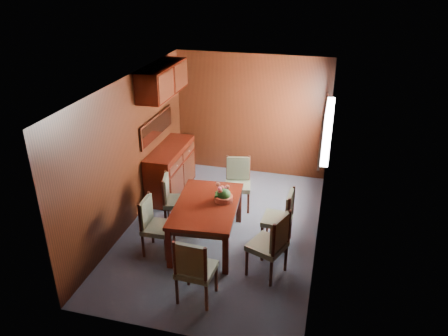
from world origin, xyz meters
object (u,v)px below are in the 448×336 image
(flower_centerpiece, at_px, (224,192))
(sideboard, at_px, (171,170))
(chair_left_near, at_px, (153,222))
(chair_head, at_px, (194,268))
(dining_table, at_px, (207,209))
(chair_right_near, at_px, (272,242))

(flower_centerpiece, bearing_deg, sideboard, 137.00)
(chair_left_near, relative_size, chair_head, 0.93)
(dining_table, relative_size, chair_left_near, 1.73)
(chair_right_near, relative_size, flower_centerpiece, 3.35)
(chair_right_near, xyz_separation_m, flower_centerpiece, (-0.85, 0.67, 0.28))
(dining_table, height_order, flower_centerpiece, flower_centerpiece)
(dining_table, relative_size, chair_head, 1.62)
(chair_left_near, xyz_separation_m, chair_right_near, (1.77, -0.12, 0.05))
(dining_table, xyz_separation_m, chair_left_near, (-0.70, -0.40, -0.10))
(sideboard, distance_m, chair_left_near, 1.85)
(chair_left_near, distance_m, chair_head, 1.26)
(chair_head, distance_m, flower_centerpiece, 1.46)
(dining_table, bearing_deg, chair_head, -85.41)
(dining_table, bearing_deg, chair_right_near, -30.86)
(chair_head, bearing_deg, chair_right_near, 44.68)
(dining_table, xyz_separation_m, flower_centerpiece, (0.22, 0.15, 0.24))
(dining_table, relative_size, flower_centerpiece, 5.26)
(dining_table, distance_m, chair_right_near, 1.19)
(sideboard, height_order, chair_right_near, chair_right_near)
(chair_left_near, bearing_deg, flower_centerpiece, 119.25)
(chair_left_near, xyz_separation_m, flower_centerpiece, (0.92, 0.55, 0.33))
(sideboard, relative_size, dining_table, 0.91)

